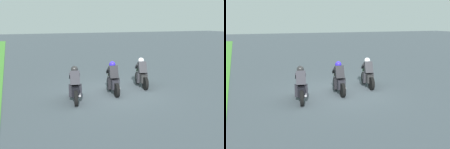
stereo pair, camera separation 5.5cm
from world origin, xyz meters
TOP-DOWN VIEW (x-y plane):
  - ground_plane at (0.00, 0.00)m, footprint 120.00×120.00m
  - rider_lane_a at (0.54, -1.85)m, footprint 2.03×0.62m
  - rider_lane_b at (-0.06, 0.00)m, footprint 2.04×0.59m
  - rider_lane_c at (-0.59, 1.96)m, footprint 2.03×0.62m

SIDE VIEW (x-z plane):
  - ground_plane at x=0.00m, z-range 0.00..0.00m
  - rider_lane_a at x=0.54m, z-range -0.13..1.38m
  - rider_lane_b at x=-0.06m, z-range -0.13..1.38m
  - rider_lane_c at x=-0.59m, z-range -0.13..1.38m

